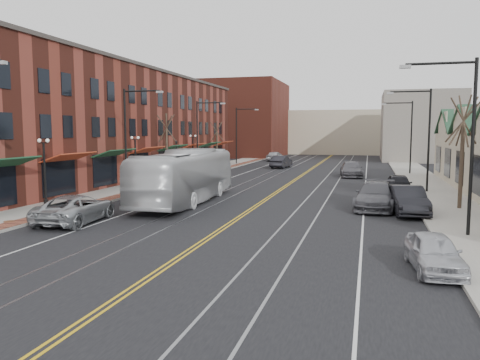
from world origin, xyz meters
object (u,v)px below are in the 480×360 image
Objects in this scene: parked_suv at (76,209)px; parked_car_a at (434,252)px; transit_bus at (185,176)px; parked_car_b at (408,200)px; parked_car_d at (399,184)px; parked_car_c at (376,196)px.

parked_car_a is (17.39, -4.26, -0.09)m from parked_suv.
parked_car_b is (14.30, -0.56, -0.99)m from transit_bus.
parked_car_d is at bearing -141.65° from parked_suv.
parked_suv is 1.39× the size of parked_car_a.
parked_car_c is at bearing -178.29° from transit_bus.
parked_suv is at bearing -162.86° from parked_car_b.
parked_car_b is 1.10× the size of parked_car_d.
transit_bus reaches higher than parked_car_c.
parked_car_a is at bearing 161.46° from parked_suv.
parked_car_d is (17.39, 16.28, 0.02)m from parked_suv.
parked_car_b is (0.00, 11.69, 0.15)m from parked_car_a.
parked_car_d is at bearing -151.80° from transit_bus.
parked_car_b is 2.25m from parked_car_c.
parked_car_b is 0.86× the size of parked_car_c.
parked_suv is 17.90m from parked_car_a.
parked_car_a is 0.86× the size of parked_car_d.
parked_car_a is (14.30, -12.25, -1.14)m from transit_bus.
parked_car_c is at bearing -105.14° from parked_car_d.
parked_car_d is at bearing 81.59° from parked_car_c.
transit_bus reaches higher than parked_car_b.
parked_suv is at bearing 66.95° from transit_bus.
transit_bus reaches higher than parked_car_a.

